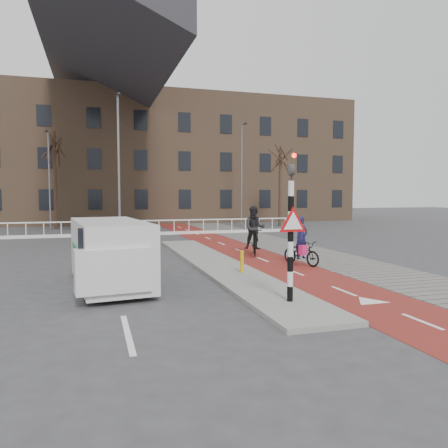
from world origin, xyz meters
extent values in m
plane|color=#38383A|center=(0.00, 0.00, 0.00)|extent=(120.00, 120.00, 0.00)
cube|color=maroon|center=(1.50, 10.00, 0.01)|extent=(2.50, 60.00, 0.01)
cube|color=slate|center=(4.30, 10.00, 0.01)|extent=(3.00, 60.00, 0.01)
cube|color=gray|center=(-0.70, 4.00, 0.06)|extent=(1.80, 16.00, 0.12)
cylinder|color=black|center=(-0.60, -2.00, 1.56)|extent=(0.14, 0.14, 2.88)
imported|color=black|center=(-0.60, -2.00, 3.40)|extent=(0.13, 0.16, 0.80)
cylinder|color=#FF0C05|center=(-0.60, -2.14, 3.58)|extent=(0.11, 0.02, 0.11)
cylinder|color=#D69C0B|center=(-0.45, 1.96, 0.48)|extent=(0.12, 0.12, 0.72)
imported|color=black|center=(2.40, 3.36, 0.47)|extent=(1.18, 1.84, 0.92)
imported|color=#181741|center=(2.40, 3.36, 1.05)|extent=(0.68, 0.56, 1.59)
cube|color=#D41E64|center=(2.20, 2.85, 0.65)|extent=(0.33, 0.27, 0.35)
imported|color=black|center=(1.65, 6.37, 0.61)|extent=(1.19, 2.08, 1.21)
imported|color=black|center=(1.65, 6.37, 1.20)|extent=(1.10, 0.98, 1.89)
cube|color=silver|center=(-4.66, 1.42, 1.03)|extent=(2.28, 4.64, 1.79)
cube|color=#1D8748|center=(-5.56, 1.42, 0.93)|extent=(0.35, 2.84, 0.55)
cube|color=#1D8748|center=(-3.75, 1.42, 0.93)|extent=(0.35, 2.84, 0.55)
cube|color=black|center=(-4.66, -0.47, 1.43)|extent=(1.60, 0.23, 0.90)
cylinder|color=black|center=(-5.24, -0.18, 0.31)|extent=(0.29, 0.65, 0.63)
cylinder|color=black|center=(-3.73, -0.01, 0.31)|extent=(0.29, 0.65, 0.63)
cylinder|color=black|center=(-5.58, 2.84, 0.31)|extent=(0.29, 0.65, 0.63)
cylinder|color=black|center=(-4.08, 3.01, 0.31)|extent=(0.29, 0.65, 0.63)
cube|color=silver|center=(-5.00, 17.00, 0.95)|extent=(28.00, 0.08, 0.08)
cube|color=silver|center=(-5.00, 17.00, 0.10)|extent=(28.00, 0.10, 0.20)
cube|color=#7F6047|center=(-3.00, 32.00, 6.00)|extent=(46.00, 10.00, 12.00)
cylinder|color=#301F15|center=(-7.82, 24.11, 3.70)|extent=(0.23, 0.23, 7.40)
cylinder|color=#301F15|center=(9.85, 22.09, 3.21)|extent=(0.25, 0.25, 6.42)
cylinder|color=slate|center=(-3.68, 13.63, 4.05)|extent=(0.12, 0.12, 8.10)
cylinder|color=slate|center=(-8.18, 23.50, 3.66)|extent=(0.12, 0.12, 7.32)
cylinder|color=slate|center=(7.00, 23.66, 4.28)|extent=(0.12, 0.12, 8.56)
camera|label=1|loc=(-5.09, -11.44, 2.70)|focal=35.00mm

